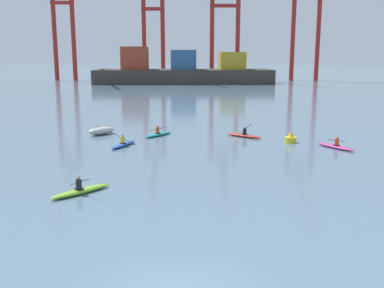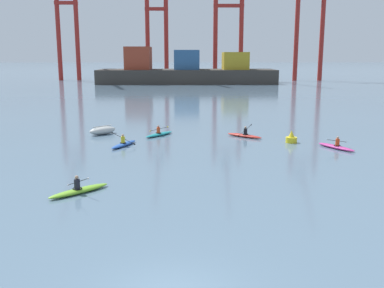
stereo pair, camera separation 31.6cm
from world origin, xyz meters
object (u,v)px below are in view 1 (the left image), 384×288
object	(u,v)px
capsized_dinghy	(102,131)
kayak_teal	(158,134)
gantry_crane_east	(307,10)
kayak_blue	(123,144)
gantry_crane_west_mid	(153,21)
kayak_red	(244,135)
kayak_magenta	(336,146)
container_barge	(182,71)
kayak_lime	(81,190)
channel_buoy	(291,138)
gantry_crane_east_mid	(225,18)
gantry_crane_west	(62,16)

from	to	relation	value
capsized_dinghy	kayak_teal	size ratio (longest dim) A/B	0.85
gantry_crane_east	kayak_blue	xyz separation A→B (m)	(-37.15, -86.22, -18.17)
gantry_crane_west_mid	kayak_red	world-z (taller)	gantry_crane_west_mid
kayak_red	kayak_magenta	size ratio (longest dim) A/B	0.93
kayak_magenta	kayak_teal	bearing A→B (deg)	158.40
container_barge	capsized_dinghy	xyz separation A→B (m)	(-6.79, -70.64, -2.53)
gantry_crane_west_mid	kayak_teal	world-z (taller)	gantry_crane_west_mid
gantry_crane_east	kayak_lime	xyz separation A→B (m)	(-37.71, -97.94, -18.17)
capsized_dinghy	kayak_lime	size ratio (longest dim) A/B	0.92
gantry_crane_east	channel_buoy	distance (m)	90.08
kayak_lime	kayak_blue	size ratio (longest dim) A/B	0.85
gantry_crane_east_mid	kayak_teal	world-z (taller)	gantry_crane_east_mid
container_barge	kayak_lime	xyz separation A→B (m)	(-4.74, -87.48, -2.71)
channel_buoy	capsized_dinghy	bearing A→B (deg)	166.29
gantry_crane_west	kayak_teal	xyz separation A→B (m)	(30.27, -83.94, -16.87)
container_barge	gantry_crane_east	size ratio (longest dim) A/B	1.14
container_barge	kayak_magenta	bearing A→B (deg)	-81.19
gantry_crane_east	kayak_teal	size ratio (longest dim) A/B	12.34
channel_buoy	kayak_magenta	distance (m)	3.68
gantry_crane_west	channel_buoy	size ratio (longest dim) A/B	35.75
capsized_dinghy	channel_buoy	world-z (taller)	channel_buoy
gantry_crane_west_mid	channel_buoy	world-z (taller)	gantry_crane_west_mid
gantry_crane_west	kayak_magenta	world-z (taller)	gantry_crane_west
container_barge	gantry_crane_west	distance (m)	37.17
capsized_dinghy	kayak_blue	xyz separation A→B (m)	(2.61, -5.12, -0.18)
gantry_crane_west_mid	gantry_crane_west	bearing A→B (deg)	-173.93
kayak_lime	kayak_red	size ratio (longest dim) A/B	0.95
gantry_crane_east_mid	channel_buoy	world-z (taller)	gantry_crane_east_mid
gantry_crane_east_mid	kayak_magenta	size ratio (longest dim) A/B	10.90
kayak_red	kayak_teal	bearing A→B (deg)	174.73
kayak_lime	kayak_blue	xyz separation A→B (m)	(0.56, 11.72, 0.00)
gantry_crane_east_mid	gantry_crane_west_mid	bearing A→B (deg)	171.00
gantry_crane_west_mid	kayak_magenta	size ratio (longest dim) A/B	10.10
container_barge	kayak_lime	bearing A→B (deg)	-93.10
channel_buoy	kayak_teal	distance (m)	11.23
kayak_lime	kayak_magenta	xyz separation A→B (m)	(16.65, 10.65, 0.00)
gantry_crane_east_mid	kayak_blue	distance (m)	90.58
capsized_dinghy	gantry_crane_west_mid	bearing A→B (deg)	90.84
kayak_blue	kayak_teal	bearing A→B (deg)	60.60
kayak_red	gantry_crane_east_mid	bearing A→B (deg)	86.02
gantry_crane_west	kayak_magenta	size ratio (longest dim) A/B	11.04
channel_buoy	kayak_lime	xyz separation A→B (m)	(-13.80, -12.97, -0.19)
container_barge	capsized_dinghy	size ratio (longest dim) A/B	16.41
gantry_crane_west	gantry_crane_east_mid	bearing A→B (deg)	-0.71
container_barge	gantry_crane_west_mid	xyz separation A→B (m)	(-8.06, 15.06, 13.16)
gantry_crane_east	kayak_red	size ratio (longest dim) A/B	12.64
gantry_crane_west_mid	channel_buoy	bearing A→B (deg)	-79.18
gantry_crane_west	channel_buoy	world-z (taller)	gantry_crane_west
capsized_dinghy	kayak_red	distance (m)	12.48
gantry_crane_east	kayak_blue	size ratio (longest dim) A/B	11.25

